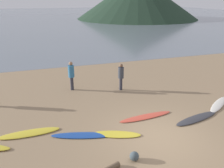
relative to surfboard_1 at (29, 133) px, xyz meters
name	(u,v)px	position (x,y,z in m)	size (l,w,h in m)	color
ground_plane	(97,69)	(4.93, 8.11, -0.14)	(120.00, 120.00, 0.20)	#997C5B
ocean_water	(50,16)	(4.93, 59.13, -0.04)	(140.00, 100.00, 0.01)	slate
surfboard_1	(29,133)	(0.00, 0.00, 0.00)	(2.43, 0.56, 0.08)	yellow
surfboard_2	(82,135)	(2.03, -0.82, 0.00)	(2.50, 0.46, 0.07)	#1E479E
surfboard_3	(117,134)	(3.35, -1.17, 0.00)	(1.97, 0.52, 0.07)	yellow
surfboard_4	(146,117)	(5.12, -0.20, -0.01)	(2.65, 0.45, 0.06)	#D84C38
surfboard_5	(197,118)	(7.26, -1.07, 0.00)	(2.51, 0.52, 0.07)	#333338
surfboard_6	(219,104)	(9.25, -0.19, 0.00)	(2.33, 0.46, 0.09)	silver
person_0	(71,73)	(2.41, 4.23, 0.98)	(0.35, 0.35, 1.73)	#2D2D38
person_1	(121,75)	(5.17, 3.32, 0.91)	(0.33, 0.33, 1.61)	#2D2D38
beach_rock_far	(134,156)	(3.42, -2.81, 0.12)	(0.32, 0.32, 0.32)	#3F4C51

